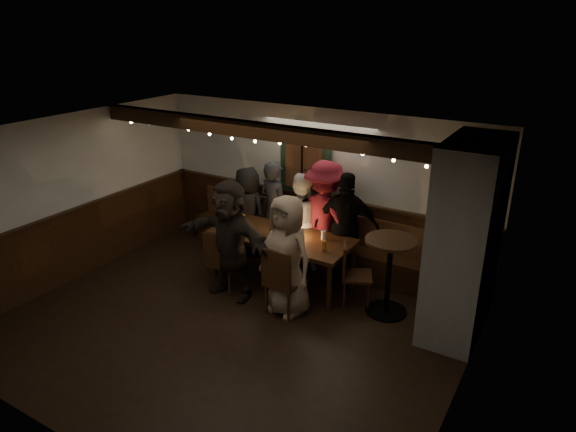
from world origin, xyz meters
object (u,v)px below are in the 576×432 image
Objects in this scene: person_a at (248,211)px; person_e at (347,227)px; person_c at (301,220)px; person_g at (287,256)px; person_b at (274,209)px; chair_near_right at (281,278)px; chair_near_left at (221,259)px; dining_table at (281,239)px; chair_end at (351,270)px; high_top at (389,267)px; person_f at (230,240)px; person_d at (325,217)px.

person_a is 1.86m from person_e.
person_g is (0.55, -1.36, 0.06)m from person_c.
person_b is (0.44, 0.14, 0.07)m from person_a.
chair_near_right is 0.63× the size of person_c.
person_a is (-0.45, 1.37, 0.23)m from chair_near_left.
person_b is (-1.12, 1.61, 0.28)m from chair_near_right.
person_e is at bearing 39.09° from dining_table.
person_a is 0.96× the size of person_c.
chair_end is at bearing 21.54° from chair_near_left.
high_top is (1.76, -0.01, -0.01)m from dining_table.
person_e is (0.29, 1.50, 0.30)m from chair_near_right.
person_f is (-1.63, -0.70, 0.37)m from chair_end.
high_top is at bearing 33.82° from chair_near_right.
person_d is (1.45, 0.09, 0.15)m from person_a.
person_g is at bearing -150.30° from high_top.
high_top is 0.61× the size of person_d.
chair_near_right is at bearing 140.75° from person_b.
chair_end is at bearing 172.13° from person_b.
person_b is at bearing 161.91° from high_top.
person_e is (0.80, 0.65, 0.15)m from dining_table.
person_f is at bearing 70.84° from person_d.
person_d reaches higher than person_f.
chair_near_right is at bearing 146.14° from person_a.
person_d is (-0.12, 1.56, 0.35)m from chair_near_right.
chair_end is 0.54× the size of person_e.
person_f is (-2.19, -0.72, 0.19)m from high_top.
chair_near_right is at bearing -130.26° from chair_end.
person_d is (1.00, -0.06, 0.08)m from person_b.
dining_table is at bearing 121.16° from chair_near_right.
person_b is 1.05× the size of person_c.
high_top is 0.70× the size of person_c.
person_e is (-0.40, 0.68, 0.35)m from chair_end.
person_c is 0.93× the size of person_e.
person_d is 1.07× the size of person_g.
person_g reaches higher than chair_end.
high_top is at bearing 2.37° from chair_end.
chair_near_left is 1.80m from person_d.
chair_near_left is at bearing -162.73° from high_top.
person_d is 0.42m from person_e.
person_a is at bearing 136.85° from chair_near_right.
person_a is 2.07m from person_g.
chair_near_left reaches higher than chair_end.
person_b reaches higher than chair_near_right.
person_f is at bearing 112.78° from person_b.
person_b is at bearing 101.30° from person_f.
person_f is (-0.41, -1.38, 0.09)m from person_c.
person_a reaches higher than dining_table.
high_top is at bearing 143.94° from person_c.
chair_near_left is 0.39m from person_f.
chair_near_right is at bearing -58.84° from dining_table.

